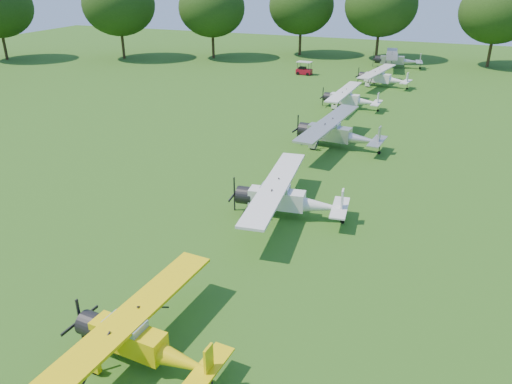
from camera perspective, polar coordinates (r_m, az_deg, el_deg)
ground at (r=30.91m, az=1.20°, el=-1.91°), size 160.00×160.00×0.00m
tree_belt at (r=27.45m, az=8.65°, el=12.21°), size 137.36×130.27×14.52m
aircraft_2 at (r=19.71m, az=-13.29°, el=-16.00°), size 6.34×10.10×1.99m
aircraft_3 at (r=29.47m, az=3.38°, el=-0.58°), size 6.98×11.10×2.18m
aircraft_4 at (r=41.50m, az=9.14°, el=6.82°), size 7.42×11.81×2.32m
aircraft_5 at (r=53.83m, az=10.60°, el=10.56°), size 6.26×9.96×1.96m
aircraft_6 at (r=64.90m, az=14.16°, el=12.66°), size 6.66×10.54×2.07m
aircraft_7 at (r=77.90m, az=15.71°, el=14.44°), size 7.09×11.28×2.21m
golf_cart at (r=70.75m, az=5.49°, el=13.69°), size 2.15×1.42×1.75m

